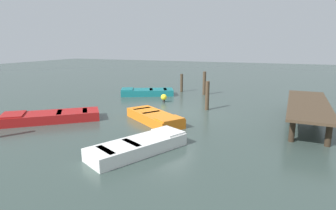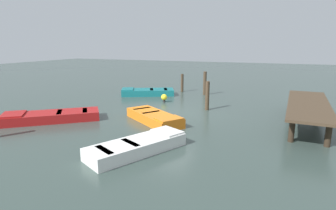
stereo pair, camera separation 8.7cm
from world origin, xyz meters
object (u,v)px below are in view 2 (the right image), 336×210
at_px(dock_segment, 308,105).
at_px(marker_buoy, 164,97).
at_px(rowboat_orange, 154,117).
at_px(rowboat_red, 52,116).
at_px(rowboat_teal, 147,92).
at_px(mooring_piling_far_left, 182,83).
at_px(rowboat_white, 138,146).
at_px(mooring_piling_near_left, 205,83).
at_px(mooring_piling_mid_left, 207,96).

relative_size(dock_segment, marker_buoy, 13.45).
bearing_deg(marker_buoy, rowboat_orange, 17.13).
relative_size(rowboat_red, marker_buoy, 8.15).
height_order(rowboat_teal, mooring_piling_far_left, mooring_piling_far_left).
relative_size(rowboat_red, mooring_piling_far_left, 3.04).
xyz_separation_m(rowboat_red, rowboat_teal, (-7.32, 1.13, 0.00)).
distance_m(mooring_piling_far_left, marker_buoy, 3.85).
relative_size(dock_segment, rowboat_white, 1.88).
bearing_deg(dock_segment, rowboat_orange, -68.73).
relative_size(mooring_piling_far_left, marker_buoy, 2.68).
xyz_separation_m(dock_segment, mooring_piling_near_left, (-5.23, -5.87, -0.05)).
relative_size(rowboat_teal, rowboat_orange, 1.12).
bearing_deg(dock_segment, rowboat_white, -41.27).
height_order(rowboat_teal, rowboat_white, same).
height_order(rowboat_teal, rowboat_orange, same).
relative_size(rowboat_teal, marker_buoy, 7.64).
bearing_deg(rowboat_orange, dock_segment, 53.13).
relative_size(rowboat_orange, mooring_piling_far_left, 2.54).
bearing_deg(mooring_piling_far_left, rowboat_orange, 10.52).
relative_size(rowboat_orange, mooring_piling_mid_left, 2.16).
bearing_deg(mooring_piling_near_left, mooring_piling_far_left, -106.80).
relative_size(rowboat_red, rowboat_orange, 1.20).
bearing_deg(rowboat_orange, mooring_piling_near_left, 121.74).
bearing_deg(marker_buoy, mooring_piling_far_left, -176.79).
bearing_deg(rowboat_teal, mooring_piling_far_left, -155.22).
bearing_deg(rowboat_teal, mooring_piling_near_left, 177.91).
xyz_separation_m(rowboat_teal, mooring_piling_near_left, (-1.61, 3.54, 0.57)).
bearing_deg(rowboat_red, rowboat_white, 122.87).
relative_size(rowboat_red, rowboat_white, 1.14).
bearing_deg(mooring_piling_near_left, rowboat_teal, -65.58).
height_order(rowboat_red, mooring_piling_near_left, mooring_piling_near_left).
distance_m(rowboat_red, rowboat_white, 5.59).
bearing_deg(mooring_piling_near_left, rowboat_orange, -2.75).
bearing_deg(rowboat_white, rowboat_teal, 51.27).
bearing_deg(mooring_piling_mid_left, mooring_piling_near_left, -163.52).
height_order(dock_segment, rowboat_orange, dock_segment).
relative_size(rowboat_teal, mooring_piling_near_left, 2.32).
relative_size(mooring_piling_mid_left, marker_buoy, 3.15).
relative_size(dock_segment, mooring_piling_near_left, 4.09).
relative_size(mooring_piling_far_left, mooring_piling_near_left, 0.81).
bearing_deg(mooring_piling_far_left, rowboat_teal, -38.71).
xyz_separation_m(rowboat_red, mooring_piling_far_left, (-9.48, 2.86, 0.43)).
bearing_deg(mooring_piling_far_left, dock_segment, 53.07).
relative_size(rowboat_white, marker_buoy, 7.14).
height_order(dock_segment, mooring_piling_far_left, mooring_piling_far_left).
relative_size(mooring_piling_mid_left, mooring_piling_far_left, 1.17).
distance_m(rowboat_teal, mooring_piling_near_left, 3.93).
distance_m(rowboat_teal, mooring_piling_mid_left, 5.48).
height_order(rowboat_red, rowboat_white, same).
xyz_separation_m(rowboat_orange, mooring_piling_near_left, (-7.33, 0.35, 0.57)).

